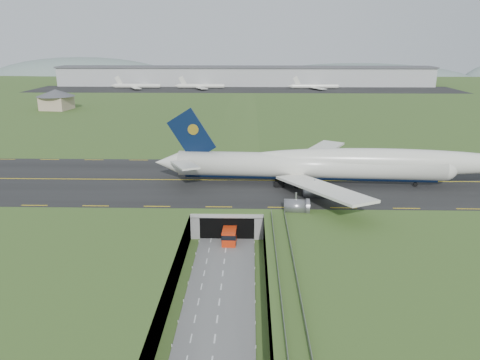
{
  "coord_description": "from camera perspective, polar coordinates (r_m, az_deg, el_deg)",
  "views": [
    {
      "loc": [
        5.1,
        -86.85,
        42.34
      ],
      "look_at": [
        2.58,
        20.0,
        10.12
      ],
      "focal_mm": 35.0,
      "sensor_mm": 36.0,
      "label": 1
    }
  ],
  "objects": [
    {
      "name": "service_building",
      "position": [
        271.86,
        -21.52,
        9.31
      ],
      "size": [
        22.54,
        22.54,
        10.85
      ],
      "rotation": [
        0.0,
        0.0,
        -0.14
      ],
      "color": "tan",
      "rests_on": "ground"
    },
    {
      "name": "jumbo_jet",
      "position": [
        122.38,
        11.62,
        1.81
      ],
      "size": [
        95.75,
        61.31,
        20.31
      ],
      "rotation": [
        0.0,
        0.0,
        -0.06
      ],
      "color": "silver",
      "rests_on": "ground"
    },
    {
      "name": "taxiway",
      "position": [
        125.32,
        -1.04,
        -0.04
      ],
      "size": [
        800.0,
        44.0,
        0.18
      ],
      "primitive_type": "cube",
      "color": "black",
      "rests_on": "airfield_deck"
    },
    {
      "name": "guideway",
      "position": [
        77.42,
        5.68,
        -11.88
      ],
      "size": [
        3.0,
        53.0,
        7.05
      ],
      "color": "#A8A8A3",
      "rests_on": "ground"
    },
    {
      "name": "shuttle_tram",
      "position": [
        102.52,
        -1.24,
        -6.54
      ],
      "size": [
        3.28,
        8.06,
        3.24
      ],
      "rotation": [
        0.0,
        0.0,
        -0.03
      ],
      "color": "red",
      "rests_on": "ground"
    },
    {
      "name": "ground",
      "position": [
        96.75,
        -1.83,
        -9.18
      ],
      "size": [
        900.0,
        900.0,
        0.0
      ],
      "primitive_type": "plane",
      "color": "#355020",
      "rests_on": "ground"
    },
    {
      "name": "trench_road",
      "position": [
        90.04,
        -2.09,
        -11.22
      ],
      "size": [
        12.0,
        75.0,
        0.2
      ],
      "primitive_type": "cube",
      "color": "slate",
      "rests_on": "ground"
    },
    {
      "name": "cargo_terminal",
      "position": [
        387.34,
        0.58,
        12.57
      ],
      "size": [
        320.0,
        67.0,
        15.6
      ],
      "color": "#B2B2B2",
      "rests_on": "ground"
    },
    {
      "name": "tunnel_portal",
      "position": [
        110.78,
        -1.38,
        -3.84
      ],
      "size": [
        17.0,
        22.3,
        6.0
      ],
      "color": "gray",
      "rests_on": "ground"
    },
    {
      "name": "airfield_deck",
      "position": [
        95.48,
        -1.85,
        -7.57
      ],
      "size": [
        800.0,
        800.0,
        6.0
      ],
      "primitive_type": "cube",
      "color": "gray",
      "rests_on": "ground"
    },
    {
      "name": "distant_hills",
      "position": [
        522.3,
        8.03,
        11.53
      ],
      "size": [
        700.0,
        91.0,
        60.0
      ],
      "color": "slate",
      "rests_on": "ground"
    }
  ]
}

